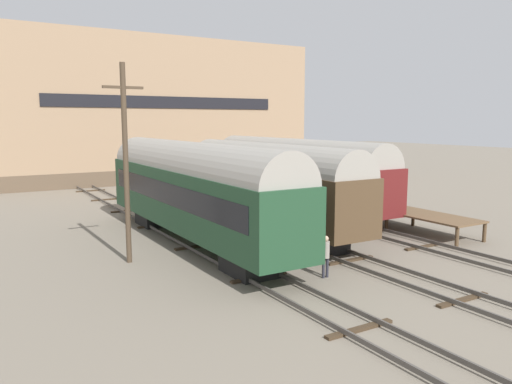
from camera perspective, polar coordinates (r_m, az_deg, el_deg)
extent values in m
plane|color=slate|center=(25.90, 6.30, -6.31)|extent=(200.00, 200.00, 0.00)
cube|color=#4C4742|center=(22.98, -5.12, -7.69)|extent=(0.08, 60.00, 0.16)
cube|color=#4C4742|center=(23.61, -1.96, -7.23)|extent=(0.08, 60.00, 0.16)
cube|color=#3D2D1E|center=(16.31, 11.74, -15.08)|extent=(2.60, 0.24, 0.10)
cube|color=#3D2D1E|center=(20.82, 0.35, -9.73)|extent=(2.60, 0.24, 0.10)
cube|color=#3D2D1E|center=(25.93, -6.59, -6.18)|extent=(2.60, 0.24, 0.10)
cube|color=#3D2D1E|center=(31.37, -11.13, -3.77)|extent=(2.60, 0.24, 0.10)
cube|color=#3D2D1E|center=(36.97, -14.29, -2.07)|extent=(2.60, 0.24, 0.10)
cube|color=#3D2D1E|center=(42.69, -16.61, -0.82)|extent=(2.60, 0.24, 0.10)
cube|color=#3D2D1E|center=(48.47, -18.38, 0.14)|extent=(2.60, 0.24, 0.10)
cube|color=#4C4742|center=(25.44, 5.01, -6.13)|extent=(0.08, 60.00, 0.16)
cube|color=#4C4742|center=(26.28, 7.56, -5.71)|extent=(0.08, 60.00, 0.16)
cube|color=#3D2D1E|center=(19.80, 22.55, -11.31)|extent=(2.60, 0.24, 0.10)
cube|color=#3D2D1E|center=(23.65, 10.74, -7.67)|extent=(2.60, 0.24, 0.10)
cube|color=#3D2D1E|center=(28.26, 2.62, -4.94)|extent=(2.60, 0.24, 0.10)
cube|color=#3D2D1E|center=(33.32, -3.10, -2.93)|extent=(2.60, 0.24, 0.10)
cube|color=#3D2D1E|center=(38.64, -7.25, -1.45)|extent=(2.60, 0.24, 0.10)
cube|color=#3D2D1E|center=(44.14, -10.39, -0.33)|extent=(2.60, 0.24, 0.10)
cube|color=#3D2D1E|center=(49.76, -12.82, 0.55)|extent=(2.60, 0.24, 0.10)
cube|color=#4C4742|center=(28.55, 13.11, -4.74)|extent=(0.08, 60.00, 0.16)
cube|color=#4C4742|center=(29.54, 15.12, -4.38)|extent=(0.08, 60.00, 0.16)
cube|color=#3D2D1E|center=(27.10, 18.62, -5.93)|extent=(2.60, 0.24, 0.10)
cube|color=#3D2D1E|center=(31.20, 10.23, -3.81)|extent=(2.60, 0.24, 0.10)
cube|color=#3D2D1E|center=(35.85, 3.92, -2.15)|extent=(2.60, 0.24, 0.10)
cube|color=#3D2D1E|center=(40.84, -0.89, -0.87)|extent=(2.60, 0.24, 0.10)
cube|color=#3D2D1E|center=(46.08, -4.63, 0.13)|extent=(2.60, 0.24, 0.10)
cube|color=#3D2D1E|center=(51.48, -7.59, 0.93)|extent=(2.60, 0.24, 0.10)
cube|color=black|center=(31.80, -11.50, -2.79)|extent=(1.80, 2.40, 1.00)
cube|color=black|center=(21.29, -0.70, -8.05)|extent=(1.80, 2.40, 1.00)
cube|color=#1E4228|center=(26.03, -7.27, -0.64)|extent=(2.95, 18.20, 2.98)
cube|color=black|center=(25.98, -7.28, 0.14)|extent=(2.99, 16.74, 1.07)
cylinder|color=gray|center=(25.85, -7.33, 2.63)|extent=(2.80, 17.83, 2.80)
cube|color=black|center=(33.47, -3.32, -2.10)|extent=(1.80, 2.40, 1.00)
cube|color=black|center=(25.16, 7.44, -5.58)|extent=(1.80, 2.40, 1.00)
cube|color=#4C3823|center=(28.85, 1.29, 0.11)|extent=(2.86, 15.52, 2.82)
cube|color=black|center=(28.80, 1.29, 0.78)|extent=(2.90, 14.28, 1.02)
cylinder|color=gray|center=(28.69, 1.30, 2.90)|extent=(2.72, 15.21, 2.72)
cube|color=black|center=(40.32, -0.51, -0.34)|extent=(1.80, 2.40, 1.00)
cube|color=black|center=(30.94, 10.53, -3.07)|extent=(1.80, 2.40, 1.00)
cube|color=#5B1919|center=(35.19, 4.31, 1.50)|extent=(3.05, 18.00, 2.77)
cube|color=black|center=(35.16, 4.31, 2.04)|extent=(3.09, 16.56, 1.00)
cylinder|color=gray|center=(35.06, 4.33, 3.75)|extent=(2.90, 17.64, 2.90)
cube|color=brown|center=(31.43, 16.18, -2.00)|extent=(2.56, 10.09, 0.10)
cylinder|color=brown|center=(27.61, 21.98, -4.84)|extent=(0.20, 0.20, 1.04)
cylinder|color=brown|center=(29.42, 24.65, -4.23)|extent=(0.20, 0.20, 1.04)
cylinder|color=brown|center=(34.25, 8.86, -1.92)|extent=(0.20, 0.20, 1.04)
cylinder|color=brown|center=(35.72, 11.65, -1.58)|extent=(0.20, 0.20, 1.04)
cylinder|color=brown|center=(30.72, 14.70, -3.24)|extent=(0.20, 0.20, 1.04)
cylinder|color=brown|center=(32.35, 17.51, -2.79)|extent=(0.20, 0.20, 1.04)
cube|color=#2D4C33|center=(32.52, 13.14, -0.70)|extent=(1.40, 0.40, 0.06)
cube|color=#2D4C33|center=(32.60, 12.95, -0.22)|extent=(1.40, 0.06, 0.45)
cube|color=black|center=(32.14, 12.36, -1.19)|extent=(0.06, 0.40, 0.40)
cube|color=black|center=(32.96, 13.87, -1.01)|extent=(0.06, 0.40, 0.40)
cylinder|color=#282833|center=(20.96, 7.71, -8.61)|extent=(0.12, 0.12, 0.84)
cylinder|color=#282833|center=(21.08, 8.14, -8.52)|extent=(0.12, 0.12, 0.84)
cylinder|color=gray|center=(20.81, 7.97, -6.53)|extent=(0.32, 0.32, 0.70)
sphere|color=tan|center=(20.70, 7.99, -5.29)|extent=(0.23, 0.23, 0.23)
cylinder|color=#473828|center=(23.05, -14.65, 3.01)|extent=(0.24, 0.24, 8.96)
cube|color=#473828|center=(23.01, -14.96, 11.49)|extent=(1.80, 0.12, 0.12)
cube|color=brown|center=(58.98, -12.06, 2.42)|extent=(34.92, 12.39, 1.52)
cube|color=#9E7F60|center=(58.73, -12.28, 9.79)|extent=(34.92, 12.39, 13.64)
cube|color=black|center=(52.86, -10.07, 10.06)|extent=(24.44, 0.10, 1.20)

